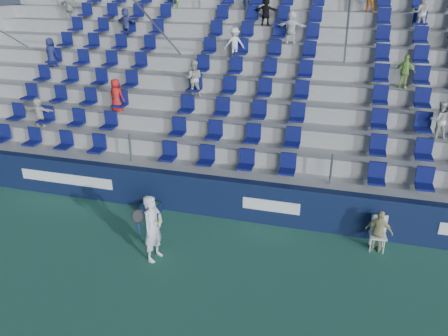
# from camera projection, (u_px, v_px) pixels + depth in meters

# --- Properties ---
(ground) EXTENTS (70.00, 70.00, 0.00)m
(ground) POSITION_uv_depth(u_px,v_px,m) (183.00, 282.00, 10.08)
(ground) COLOR #2B654E
(ground) RESTS_ON ground
(sponsor_wall) EXTENTS (24.00, 0.32, 1.20)m
(sponsor_wall) POSITION_uv_depth(u_px,v_px,m) (221.00, 197.00, 12.60)
(sponsor_wall) COLOR #0F1A3A
(sponsor_wall) RESTS_ON ground
(grandstand) EXTENTS (24.00, 8.17, 6.63)m
(grandstand) POSITION_uv_depth(u_px,v_px,m) (257.00, 100.00, 16.46)
(grandstand) COLOR #A1A19B
(grandstand) RESTS_ON ground
(tennis_player) EXTENTS (0.69, 0.70, 1.74)m
(tennis_player) POSITION_uv_depth(u_px,v_px,m) (153.00, 228.00, 10.56)
(tennis_player) COLOR silver
(tennis_player) RESTS_ON ground
(line_judge_chair) EXTENTS (0.44, 0.46, 0.91)m
(line_judge_chair) POSITION_uv_depth(u_px,v_px,m) (378.00, 230.00, 11.13)
(line_judge_chair) COLOR white
(line_judge_chair) RESTS_ON ground
(line_judge) EXTENTS (0.72, 0.41, 1.15)m
(line_judge) POSITION_uv_depth(u_px,v_px,m) (379.00, 231.00, 10.98)
(line_judge) COLOR tan
(line_judge) RESTS_ON ground
(ball_bin) EXTENTS (0.57, 0.38, 0.32)m
(ball_bin) POSITION_uv_depth(u_px,v_px,m) (151.00, 207.00, 12.93)
(ball_bin) COLOR #0F1A3A
(ball_bin) RESTS_ON ground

